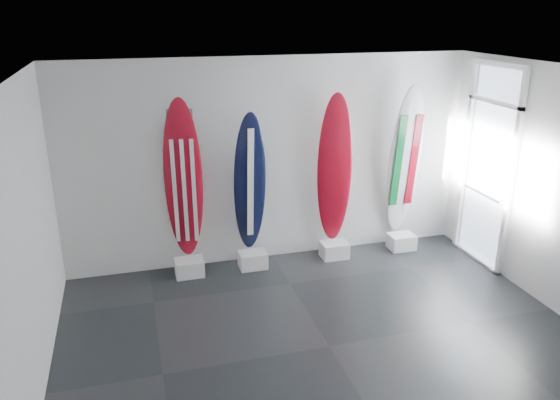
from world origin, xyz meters
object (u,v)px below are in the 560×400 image
object	(u,v)px
surfboard_usa	(183,181)
surfboard_swiss	(335,169)
surfboard_navy	(250,183)
surfboard_italy	(405,161)

from	to	relation	value
surfboard_usa	surfboard_swiss	bearing A→B (deg)	10.27
surfboard_usa	surfboard_swiss	size ratio (longest dim) A/B	1.02
surfboard_swiss	surfboard_usa	bearing A→B (deg)	-168.24
surfboard_navy	surfboard_usa	bearing A→B (deg)	177.92
surfboard_italy	surfboard_swiss	bearing A→B (deg)	179.50
surfboard_usa	surfboard_italy	size ratio (longest dim) A/B	0.97
surfboard_italy	surfboard_navy	bearing A→B (deg)	179.50
surfboard_swiss	surfboard_italy	size ratio (longest dim) A/B	0.96
surfboard_usa	surfboard_navy	size ratio (longest dim) A/B	1.11
surfboard_swiss	surfboard_navy	bearing A→B (deg)	-168.24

